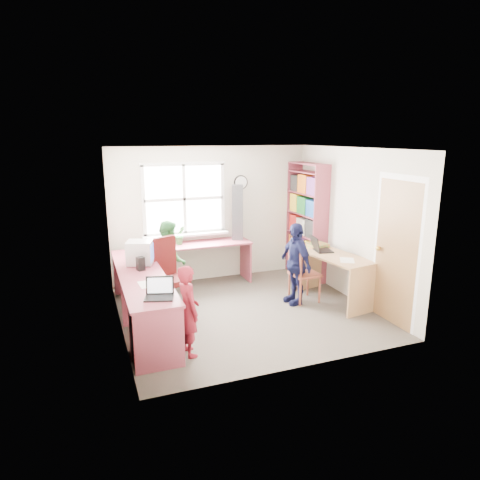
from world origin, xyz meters
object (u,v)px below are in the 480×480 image
Objects in this scene: bookshelf at (306,224)px; person_red at (188,311)px; l_desk at (161,301)px; right_desk at (334,268)px; person_navy at (295,263)px; laptop_left at (159,292)px; swivel_chair at (169,279)px; person_green at (170,259)px; crt_monitor at (140,253)px; laptop_right at (320,247)px; cd_tower at (237,213)px; potted_plant at (180,235)px; wooden_chair at (301,271)px.

bookshelf is 1.88× the size of person_red.
right_desk reaches higher than l_desk.
l_desk is 2.20m from person_navy.
swivel_chair is at bearing 91.30° from laptop_left.
laptop_left is 0.31× the size of person_green.
person_navy is (2.30, -0.44, -0.28)m from crt_monitor.
crt_monitor is 1.39m from laptop_left.
laptop_right is at bearing -108.05° from person_green.
bookshelf is (0.19, 1.26, 0.45)m from right_desk.
person_navy is at bearing -117.29° from person_green.
cd_tower reaches higher than laptop_right.
cd_tower is 2.99× the size of potted_plant.
swivel_chair is 1.95m from person_navy.
l_desk is 3.15× the size of wooden_chair.
l_desk is 1.93m from potted_plant.
person_red is (-2.47, -1.18, -0.26)m from laptop_right.
l_desk is 1.37m from person_green.
person_navy is (2.27, 0.95, -0.16)m from laptop_left.
crt_monitor is at bearing 94.77° from laptop_right.
person_navy is (1.78, -0.95, 0.01)m from person_green.
laptop_left is at bearing -108.33° from potted_plant.
bookshelf is at bearing 50.33° from laptop_left.
bookshelf is 4.85× the size of crt_monitor.
crt_monitor reaches higher than wooden_chair.
wooden_chair is at bearing 120.37° from laptop_right.
person_red is at bearing 3.72° from laptop_left.
laptop_right is at bearing -29.15° from swivel_chair.
potted_plant is at bearing -138.05° from person_navy.
person_red is (-1.51, -2.42, -0.68)m from cd_tower.
bookshelf is at bearing -7.10° from potted_plant.
right_desk is 2.71m from person_red.
crt_monitor is (-2.41, 0.42, 0.42)m from wooden_chair.
potted_plant is 0.60m from person_green.
laptop_left is at bearing 122.02° from laptop_right.
cd_tower is at bearing 45.28° from crt_monitor.
bookshelf is 1.01m from laptop_right.
bookshelf is at bearing 139.52° from person_navy.
laptop_left is (-2.88, -0.80, 0.25)m from right_desk.
potted_plant is (0.66, 1.76, 0.46)m from l_desk.
potted_plant is at bearing 45.26° from swivel_chair.
laptop_right is 1.62m from cd_tower.
crt_monitor is 1.08× the size of laptop_right.
person_green is (-1.33, -0.45, -0.61)m from cd_tower.
potted_plant reaches higher than right_desk.
swivel_chair is 0.98× the size of person_red.
cd_tower is (-0.96, 1.23, 0.43)m from laptop_right.
potted_plant is at bearing 67.97° from crt_monitor.
person_navy reaches higher than person_green.
laptop_right is 2.36m from potted_plant.
person_navy reaches higher than laptop_left.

